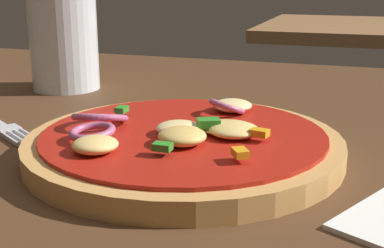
% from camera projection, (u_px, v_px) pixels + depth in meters
% --- Properties ---
extents(dining_table, '(1.31, 0.83, 0.03)m').
position_uv_depth(dining_table, '(178.00, 156.00, 0.45)').
color(dining_table, '#4C301C').
rests_on(dining_table, ground).
extents(pizza, '(0.24, 0.24, 0.03)m').
position_uv_depth(pizza, '(183.00, 143.00, 0.40)').
color(pizza, tan).
rests_on(pizza, dining_table).
extents(beer_glass, '(0.08, 0.08, 0.11)m').
position_uv_depth(beer_glass, '(64.00, 46.00, 0.63)').
color(beer_glass, silver).
rests_on(beer_glass, dining_table).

